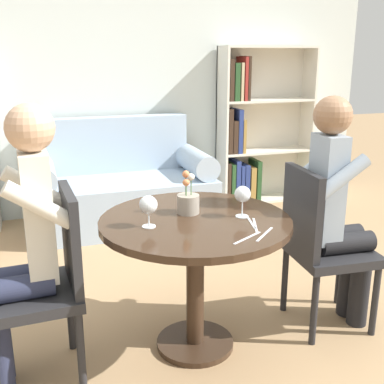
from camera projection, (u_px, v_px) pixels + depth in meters
The scene contains 16 objects.
ground_plane at pixel (195, 345), 2.52m from camera, with size 16.00×16.00×0.00m, color tan.
back_wall at pixel (108, 67), 4.35m from camera, with size 5.20×0.05×2.70m.
round_table at pixel (195, 245), 2.36m from camera, with size 0.93×0.93×0.70m.
couch at pixel (122, 189), 4.25m from camera, with size 1.55×0.80×0.92m.
bookshelf_right at pixel (252, 133), 4.81m from camera, with size 0.96×0.28×1.54m.
chair_left at pixel (47, 279), 2.17m from camera, with size 0.44×0.44×0.90m.
chair_right at pixel (320, 242), 2.59m from camera, with size 0.45×0.45×0.90m.
person_left at pixel (23, 243), 2.08m from camera, with size 0.43×0.35×1.28m.
person_right at pixel (338, 210), 2.56m from camera, with size 0.43×0.36×1.27m.
wine_glass_left at pixel (148, 206), 2.19m from camera, with size 0.08×0.08×0.15m.
wine_glass_right at pixel (243, 195), 2.32m from camera, with size 0.08×0.08×0.15m.
flower_vase at pixel (188, 201), 2.39m from camera, with size 0.11×0.11×0.22m.
knife_left_setting at pixel (251, 222), 2.28m from camera, with size 0.05×0.19×0.00m.
fork_left_setting at pixel (247, 238), 2.08m from camera, with size 0.17×0.10×0.00m.
knife_right_setting at pixel (265, 234), 2.12m from camera, with size 0.15×0.14×0.00m.
fork_right_setting at pixel (255, 225), 2.23m from camera, with size 0.08×0.18×0.00m.
Camera 1 is at (-0.72, -2.08, 1.48)m, focal length 45.00 mm.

